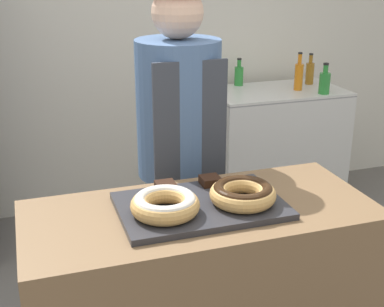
{
  "coord_description": "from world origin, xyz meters",
  "views": [
    {
      "loc": [
        -0.58,
        -1.66,
        1.79
      ],
      "look_at": [
        0.0,
        0.1,
        1.11
      ],
      "focal_mm": 50.0,
      "sensor_mm": 36.0,
      "label": 1
    }
  ],
  "objects_px": {
    "brownie_back_left": "(166,186)",
    "bottle_amber": "(310,72)",
    "brownie_back_right": "(210,181)",
    "bottle_orange": "(299,76)",
    "donut_chocolate_glaze": "(243,193)",
    "bottle_green": "(325,82)",
    "serving_tray": "(201,206)",
    "bottle_green_b": "(239,75)",
    "baker_person": "(179,158)",
    "chest_freezer": "(274,147)",
    "donut_light_glaze": "(165,204)"
  },
  "relations": [
    {
      "from": "donut_light_glaze",
      "to": "brownie_back_left",
      "type": "xyz_separation_m",
      "value": [
        0.05,
        0.19,
        -0.02
      ]
    },
    {
      "from": "donut_light_glaze",
      "to": "bottle_orange",
      "type": "height_order",
      "value": "bottle_orange"
    },
    {
      "from": "bottle_orange",
      "to": "donut_light_glaze",
      "type": "bearing_deg",
      "value": -130.37
    },
    {
      "from": "serving_tray",
      "to": "bottle_orange",
      "type": "xyz_separation_m",
      "value": [
        1.33,
        1.69,
        0.05
      ]
    },
    {
      "from": "chest_freezer",
      "to": "bottle_amber",
      "type": "height_order",
      "value": "bottle_amber"
    },
    {
      "from": "baker_person",
      "to": "bottle_amber",
      "type": "bearing_deg",
      "value": 41.69
    },
    {
      "from": "baker_person",
      "to": "bottle_green_b",
      "type": "height_order",
      "value": "baker_person"
    },
    {
      "from": "brownie_back_right",
      "to": "bottle_amber",
      "type": "height_order",
      "value": "bottle_amber"
    },
    {
      "from": "donut_light_glaze",
      "to": "bottle_orange",
      "type": "distance_m",
      "value": 2.27
    },
    {
      "from": "donut_light_glaze",
      "to": "bottle_orange",
      "type": "bearing_deg",
      "value": 49.63
    },
    {
      "from": "donut_chocolate_glaze",
      "to": "bottle_green",
      "type": "relative_size",
      "value": 1.12
    },
    {
      "from": "donut_chocolate_glaze",
      "to": "bottle_amber",
      "type": "bearing_deg",
      "value": 54.15
    },
    {
      "from": "brownie_back_left",
      "to": "bottle_green",
      "type": "xyz_separation_m",
      "value": [
        1.54,
        1.38,
        0.0
      ]
    },
    {
      "from": "serving_tray",
      "to": "donut_light_glaze",
      "type": "distance_m",
      "value": 0.16
    },
    {
      "from": "donut_chocolate_glaze",
      "to": "bottle_green",
      "type": "bearing_deg",
      "value": 50.5
    },
    {
      "from": "serving_tray",
      "to": "brownie_back_right",
      "type": "distance_m",
      "value": 0.18
    },
    {
      "from": "bottle_green",
      "to": "chest_freezer",
      "type": "bearing_deg",
      "value": 141.43
    },
    {
      "from": "donut_light_glaze",
      "to": "bottle_orange",
      "type": "relative_size",
      "value": 0.9
    },
    {
      "from": "chest_freezer",
      "to": "bottle_green_b",
      "type": "xyz_separation_m",
      "value": [
        -0.21,
        0.22,
        0.52
      ]
    },
    {
      "from": "bottle_amber",
      "to": "bottle_orange",
      "type": "distance_m",
      "value": 0.23
    },
    {
      "from": "chest_freezer",
      "to": "bottle_green",
      "type": "height_order",
      "value": "bottle_green"
    },
    {
      "from": "brownie_back_right",
      "to": "chest_freezer",
      "type": "height_order",
      "value": "brownie_back_right"
    },
    {
      "from": "serving_tray",
      "to": "bottle_green_b",
      "type": "distance_m",
      "value": 2.19
    },
    {
      "from": "chest_freezer",
      "to": "donut_chocolate_glaze",
      "type": "bearing_deg",
      "value": -120.32
    },
    {
      "from": "baker_person",
      "to": "bottle_orange",
      "type": "distance_m",
      "value": 1.66
    },
    {
      "from": "brownie_back_right",
      "to": "bottle_green",
      "type": "distance_m",
      "value": 1.94
    },
    {
      "from": "brownie_back_right",
      "to": "bottle_orange",
      "type": "bearing_deg",
      "value": 51.25
    },
    {
      "from": "baker_person",
      "to": "bottle_green",
      "type": "height_order",
      "value": "baker_person"
    },
    {
      "from": "bottle_green_b",
      "to": "bottle_orange",
      "type": "height_order",
      "value": "bottle_orange"
    },
    {
      "from": "serving_tray",
      "to": "chest_freezer",
      "type": "xyz_separation_m",
      "value": [
        1.19,
        1.74,
        -0.49
      ]
    },
    {
      "from": "donut_chocolate_glaze",
      "to": "brownie_back_right",
      "type": "distance_m",
      "value": 0.2
    },
    {
      "from": "bottle_green",
      "to": "donut_chocolate_glaze",
      "type": "bearing_deg",
      "value": -129.5
    },
    {
      "from": "serving_tray",
      "to": "donut_light_glaze",
      "type": "height_order",
      "value": "donut_light_glaze"
    },
    {
      "from": "donut_light_glaze",
      "to": "donut_chocolate_glaze",
      "type": "relative_size",
      "value": 1.0
    },
    {
      "from": "brownie_back_left",
      "to": "bottle_green_b",
      "type": "distance_m",
      "value": 2.1
    },
    {
      "from": "brownie_back_left",
      "to": "brownie_back_right",
      "type": "height_order",
      "value": "same"
    },
    {
      "from": "donut_light_glaze",
      "to": "chest_freezer",
      "type": "bearing_deg",
      "value": 53.18
    },
    {
      "from": "baker_person",
      "to": "bottle_green",
      "type": "distance_m",
      "value": 1.65
    },
    {
      "from": "brownie_back_right",
      "to": "baker_person",
      "type": "relative_size",
      "value": 0.04
    },
    {
      "from": "brownie_back_right",
      "to": "bottle_amber",
      "type": "xyz_separation_m",
      "value": [
        1.41,
        1.68,
        0.01
      ]
    },
    {
      "from": "brownie_back_left",
      "to": "bottle_amber",
      "type": "bearing_deg",
      "value": 46.61
    },
    {
      "from": "donut_chocolate_glaze",
      "to": "brownie_back_left",
      "type": "xyz_separation_m",
      "value": [
        -0.24,
        0.19,
        -0.02
      ]
    },
    {
      "from": "brownie_back_left",
      "to": "bottle_orange",
      "type": "bearing_deg",
      "value": 47.37
    },
    {
      "from": "brownie_back_left",
      "to": "bottle_amber",
      "type": "relative_size",
      "value": 0.32
    },
    {
      "from": "brownie_back_left",
      "to": "chest_freezer",
      "type": "xyz_separation_m",
      "value": [
        1.28,
        1.59,
        -0.52
      ]
    },
    {
      "from": "donut_chocolate_glaze",
      "to": "bottle_green_b",
      "type": "relative_size",
      "value": 1.19
    },
    {
      "from": "donut_chocolate_glaze",
      "to": "chest_freezer",
      "type": "xyz_separation_m",
      "value": [
        1.04,
        1.78,
        -0.54
      ]
    },
    {
      "from": "brownie_back_right",
      "to": "baker_person",
      "type": "distance_m",
      "value": 0.44
    },
    {
      "from": "brownie_back_left",
      "to": "chest_freezer",
      "type": "height_order",
      "value": "brownie_back_left"
    },
    {
      "from": "brownie_back_right",
      "to": "donut_light_glaze",
      "type": "bearing_deg",
      "value": -140.94
    }
  ]
}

